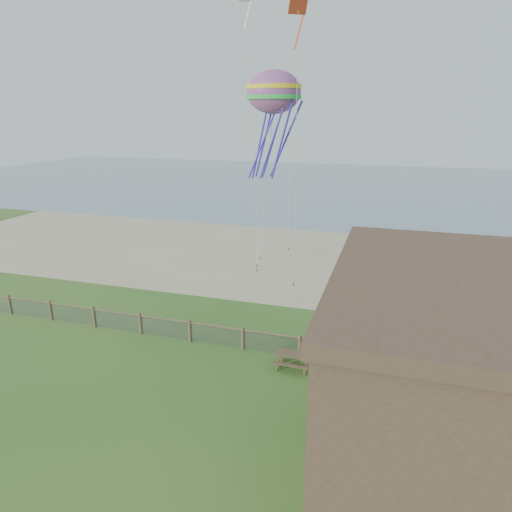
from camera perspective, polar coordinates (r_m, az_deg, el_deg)
The scene contains 8 objects.
ground at distance 19.61m, azimuth -7.56°, elevation -19.58°, with size 160.00×160.00×0.00m, color #2B571D.
sand_beach at distance 38.61m, azimuth 5.96°, elevation -0.45°, with size 72.00×20.00×0.02m, color tan.
ocean at distance 81.28m, azimuth 12.13°, elevation 8.65°, with size 160.00×68.00×0.02m, color slate.
chainlink_fence at distance 24.04m, azimuth -1.64°, elevation -10.40°, with size 36.20×0.20×1.25m, color #4F3D2C, non-canonical shape.
picnic_table at distance 22.61m, azimuth 4.66°, elevation -12.91°, with size 1.73×1.31×0.73m, color brown, non-canonical shape.
octopus_kite at distance 30.18m, azimuth 2.19°, elevation 16.29°, with size 3.50×2.47×7.21m, color orange, non-canonical shape.
kite_white at distance 33.44m, azimuth -1.36°, elevation 29.03°, with size 0.97×0.70×2.15m, color white, non-canonical shape.
kite_red at distance 26.93m, azimuth 5.30°, elevation 27.79°, with size 1.21×0.70×2.45m, color #DA4226, non-canonical shape.
Camera 1 is at (6.87, -14.14, 11.73)m, focal length 32.00 mm.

